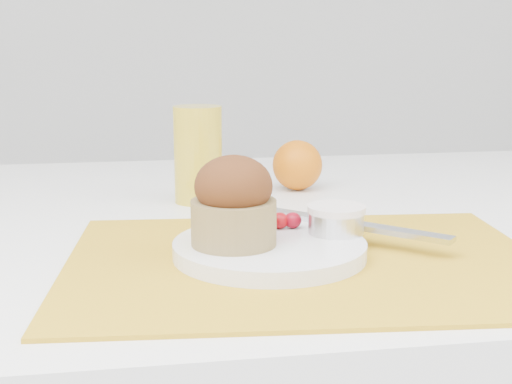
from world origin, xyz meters
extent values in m
cube|color=gold|center=(-0.01, -0.16, 0.75)|extent=(0.48, 0.37, 0.00)
cylinder|color=white|center=(-0.04, -0.14, 0.76)|extent=(0.22, 0.22, 0.01)
cylinder|color=silver|center=(0.03, -0.12, 0.78)|extent=(0.06, 0.06, 0.02)
cylinder|color=silver|center=(0.03, -0.12, 0.79)|extent=(0.08, 0.08, 0.01)
ellipsoid|color=#630206|center=(-0.03, -0.10, 0.78)|extent=(0.02, 0.02, 0.02)
ellipsoid|color=#5C020D|center=(-0.01, -0.10, 0.78)|extent=(0.02, 0.02, 0.02)
cube|color=#B9BCC3|center=(0.04, -0.10, 0.77)|extent=(0.17, 0.17, 0.01)
sphere|color=orange|center=(0.05, 0.17, 0.78)|extent=(0.07, 0.07, 0.07)
cylinder|color=gold|center=(-0.09, 0.12, 0.81)|extent=(0.07, 0.07, 0.12)
cylinder|color=olive|center=(-0.08, -0.14, 0.79)|extent=(0.09, 0.09, 0.04)
ellipsoid|color=black|center=(-0.08, -0.14, 0.83)|extent=(0.07, 0.07, 0.06)
camera|label=1|loc=(-0.16, -0.78, 0.96)|focal=50.00mm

